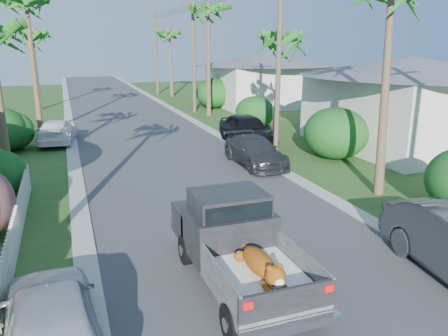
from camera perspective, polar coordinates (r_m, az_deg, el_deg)
name	(u,v)px	position (r m, az deg, el deg)	size (l,w,h in m)	color
ground	(313,315)	(9.68, 11.56, -18.29)	(120.00, 120.00, 0.00)	#2F4C1C
road	(132,122)	(32.49, -11.93, 5.92)	(8.00, 100.00, 0.02)	#38383A
curb_left	(69,125)	(32.19, -19.54, 5.30)	(0.60, 100.00, 0.06)	#A5A39E
curb_right	(189,118)	(33.34, -4.56, 6.49)	(0.60, 100.00, 0.06)	#A5A39E
pickup_truck	(233,238)	(10.35, 1.19, -9.14)	(1.98, 5.12, 2.06)	black
parked_car_rm	(255,152)	(20.15, 4.07, 2.15)	(1.80, 4.43, 1.29)	#282A2D
parked_car_rf	(247,130)	(24.49, 3.03, 5.04)	(1.94, 4.83, 1.65)	black
parked_car_ln	(51,321)	(8.68, -21.66, -18.03)	(1.65, 4.10, 1.40)	silver
parked_car_lf	(57,132)	(26.48, -20.95, 4.46)	(1.84, 4.52, 1.31)	white
palm_l_d	(32,32)	(40.81, -23.84, 15.98)	(4.40, 4.40, 7.70)	brown
palm_r_b	(279,34)	(24.38, 7.23, 17.00)	(4.40, 4.40, 7.20)	brown
palm_r_c	(208,7)	(34.53, -2.11, 20.29)	(4.40, 4.40, 9.40)	brown
palm_r_d	(170,32)	(48.02, -7.12, 17.27)	(4.40, 4.40, 8.00)	brown
shrub_r_b	(336,133)	(21.92, 14.37, 4.43)	(3.00, 3.30, 2.50)	#13441C
shrub_r_c	(255,112)	(29.59, 4.06, 7.32)	(2.60, 2.86, 2.10)	#13441C
shrub_r_d	(214,93)	(38.99, -1.28, 9.76)	(3.20, 3.52, 2.60)	#13441C
picket_fence	(16,231)	(13.27, -25.54, -7.39)	(0.10, 11.00, 1.00)	white
house_right_near	(409,106)	(25.77, 22.98, 7.50)	(8.00, 9.00, 4.80)	silver
house_right_far	(266,82)	(40.79, 5.50, 11.11)	(9.00, 8.00, 4.60)	silver
utility_pole_b	(279,61)	(22.15, 7.14, 13.65)	(1.60, 0.26, 9.00)	brown
utility_pole_c	(194,55)	(36.16, -3.99, 14.50)	(1.60, 0.26, 9.00)	brown
utility_pole_d	(156,52)	(50.75, -8.85, 14.70)	(1.60, 0.26, 9.00)	brown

